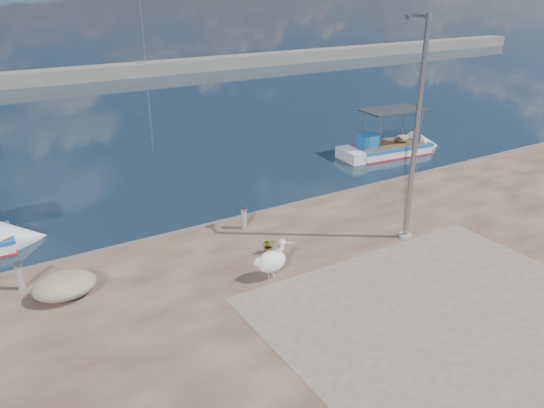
{
  "coord_description": "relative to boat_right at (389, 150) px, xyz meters",
  "views": [
    {
      "loc": [
        -8.7,
        -10.4,
        8.29
      ],
      "look_at": [
        0.0,
        3.8,
        1.3
      ],
      "focal_mm": 35.0,
      "sensor_mm": 36.0,
      "label": 1
    }
  ],
  "objects": [
    {
      "name": "breakwater",
      "position": [
        -10.31,
        31.02,
        0.39
      ],
      "size": [
        120.0,
        2.2,
        7.5
      ],
      "color": "gray",
      "rests_on": "ground"
    },
    {
      "name": "bollard_near",
      "position": [
        -11.25,
        -4.87,
        0.69
      ],
      "size": [
        0.25,
        0.25,
        0.75
      ],
      "color": "gray",
      "rests_on": "quay"
    },
    {
      "name": "pelican",
      "position": [
        -12.16,
        -8.18,
        0.84
      ],
      "size": [
        1.24,
        0.76,
        1.17
      ],
      "rotation": [
        0.0,
        0.0,
        -0.26
      ],
      "color": "tan",
      "rests_on": "quay"
    },
    {
      "name": "ground",
      "position": [
        -10.31,
        -8.98,
        -0.22
      ],
      "size": [
        1400.0,
        1400.0,
        0.0
      ],
      "primitive_type": "plane",
      "color": "#162635",
      "rests_on": "ground"
    },
    {
      "name": "boat_right",
      "position": [
        0.0,
        0.0,
        0.0
      ],
      "size": [
        5.89,
        2.46,
        2.75
      ],
      "rotation": [
        0.0,
        0.0,
        -0.1
      ],
      "color": "white",
      "rests_on": "ground"
    },
    {
      "name": "potted_plant",
      "position": [
        -11.46,
        -6.84,
        0.53
      ],
      "size": [
        0.51,
        0.47,
        0.48
      ],
      "primitive_type": "imported",
      "rotation": [
        0.0,
        0.0,
        -0.23
      ],
      "color": "#33722D",
      "rests_on": "quay"
    },
    {
      "name": "net_pile_b",
      "position": [
        -17.37,
        -6.11,
        0.61
      ],
      "size": [
        1.66,
        1.29,
        0.64
      ],
      "primitive_type": "ellipsoid",
      "color": "#C5B692",
      "rests_on": "quay"
    },
    {
      "name": "bollard_far",
      "position": [
        -18.33,
        -5.11,
        0.71
      ],
      "size": [
        0.26,
        0.26,
        0.78
      ],
      "color": "gray",
      "rests_on": "quay"
    },
    {
      "name": "quay_patch",
      "position": [
        -9.31,
        -11.98,
        0.29
      ],
      "size": [
        9.0,
        7.0,
        0.01
      ],
      "primitive_type": "cube",
      "color": "gray",
      "rests_on": "quay"
    },
    {
      "name": "lamp_post",
      "position": [
        -7.03,
        -8.23,
        3.58
      ],
      "size": [
        0.44,
        0.96,
        7.0
      ],
      "color": "gray",
      "rests_on": "quay"
    }
  ]
}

